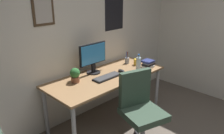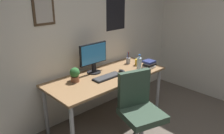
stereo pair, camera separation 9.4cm
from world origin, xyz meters
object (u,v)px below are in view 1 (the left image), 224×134
at_px(office_chair, 140,106).
at_px(water_bottle, 138,64).
at_px(monitor, 93,57).
at_px(computer_mouse, 121,71).
at_px(potted_plant, 75,75).
at_px(book_stack_left, 148,64).
at_px(keyboard, 107,77).
at_px(coffee_mug_near, 136,62).
at_px(pen_cup, 127,60).

xyz_separation_m(office_chair, water_bottle, (0.54, 0.47, 0.30)).
distance_m(monitor, computer_mouse, 0.46).
distance_m(office_chair, water_bottle, 0.78).
height_order(office_chair, water_bottle, water_bottle).
relative_size(monitor, potted_plant, 2.36).
bearing_deg(book_stack_left, potted_plant, 163.99).
bearing_deg(office_chair, potted_plant, 115.05).
relative_size(keyboard, water_bottle, 1.70).
bearing_deg(monitor, coffee_mug_near, -17.28).
height_order(monitor, pen_cup, monitor).
relative_size(office_chair, coffee_mug_near, 8.61).
height_order(monitor, computer_mouse, monitor).
distance_m(office_chair, computer_mouse, 0.72).
relative_size(coffee_mug_near, book_stack_left, 0.53).
relative_size(office_chair, book_stack_left, 4.57).
height_order(potted_plant, book_stack_left, potted_plant).
bearing_deg(coffee_mug_near, keyboard, -174.84).
xyz_separation_m(monitor, book_stack_left, (0.76, -0.42, -0.18)).
height_order(coffee_mug_near, pen_cup, pen_cup).
bearing_deg(monitor, book_stack_left, -28.99).
relative_size(pen_cup, book_stack_left, 0.96).
xyz_separation_m(computer_mouse, pen_cup, (0.35, 0.20, 0.04)).
relative_size(monitor, coffee_mug_near, 4.17).
height_order(keyboard, computer_mouse, computer_mouse).
height_order(office_chair, keyboard, office_chair).
xyz_separation_m(water_bottle, pen_cup, (0.13, 0.34, -0.05)).
bearing_deg(keyboard, book_stack_left, -10.32).
distance_m(keyboard, computer_mouse, 0.30).
height_order(keyboard, pen_cup, pen_cup).
height_order(coffee_mug_near, potted_plant, potted_plant).
relative_size(water_bottle, potted_plant, 1.29).
distance_m(monitor, keyboard, 0.36).
height_order(computer_mouse, pen_cup, pen_cup).
bearing_deg(water_bottle, keyboard, 166.57).
bearing_deg(monitor, pen_cup, -6.08).
distance_m(office_chair, coffee_mug_near, 1.01).
bearing_deg(potted_plant, office_chair, -64.95).
relative_size(potted_plant, book_stack_left, 0.94).
relative_size(water_bottle, book_stack_left, 1.22).
bearing_deg(book_stack_left, monitor, 151.01).
bearing_deg(potted_plant, computer_mouse, -14.19).
bearing_deg(office_chair, monitor, 88.65).
height_order(monitor, keyboard, monitor).
bearing_deg(office_chair, water_bottle, 40.83).
xyz_separation_m(office_chair, computer_mouse, (0.33, 0.61, 0.21)).
height_order(keyboard, book_stack_left, book_stack_left).
bearing_deg(computer_mouse, potted_plant, 165.81).
bearing_deg(book_stack_left, office_chair, -149.46).
bearing_deg(computer_mouse, keyboard, -176.96).
xyz_separation_m(keyboard, computer_mouse, (0.30, 0.02, 0.01)).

